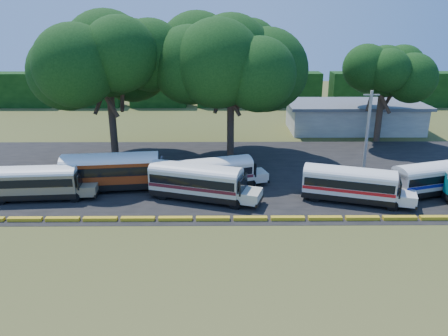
{
  "coord_description": "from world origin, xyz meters",
  "views": [
    {
      "loc": [
        -0.85,
        -30.61,
        15.48
      ],
      "look_at": [
        -0.57,
        6.0,
        2.7
      ],
      "focal_mm": 35.0,
      "sensor_mm": 36.0,
      "label": 1
    }
  ],
  "objects_px": {
    "bus_white_red": "(351,183)",
    "tree_west": "(107,54)",
    "bus_red": "(114,169)",
    "bus_cream_west": "(198,180)",
    "bus_beige": "(36,181)"
  },
  "relations": [
    {
      "from": "bus_cream_west",
      "to": "bus_white_red",
      "type": "distance_m",
      "value": 13.35
    },
    {
      "from": "bus_cream_west",
      "to": "bus_red",
      "type": "bearing_deg",
      "value": -179.04
    },
    {
      "from": "tree_west",
      "to": "bus_red",
      "type": "bearing_deg",
      "value": -77.43
    },
    {
      "from": "bus_white_red",
      "to": "bus_beige",
      "type": "bearing_deg",
      "value": -163.95
    },
    {
      "from": "bus_red",
      "to": "bus_white_red",
      "type": "height_order",
      "value": "bus_red"
    },
    {
      "from": "bus_red",
      "to": "bus_cream_west",
      "type": "distance_m",
      "value": 8.31
    },
    {
      "from": "bus_red",
      "to": "bus_white_red",
      "type": "xyz_separation_m",
      "value": [
        21.29,
        -2.94,
        -0.26
      ]
    },
    {
      "from": "tree_west",
      "to": "bus_white_red",
      "type": "bearing_deg",
      "value": -27.11
    },
    {
      "from": "bus_cream_west",
      "to": "tree_west",
      "type": "relative_size",
      "value": 0.63
    },
    {
      "from": "bus_red",
      "to": "tree_west",
      "type": "relative_size",
      "value": 0.68
    },
    {
      "from": "bus_red",
      "to": "bus_cream_west",
      "type": "bearing_deg",
      "value": -23.18
    },
    {
      "from": "bus_white_red",
      "to": "tree_west",
      "type": "distance_m",
      "value": 28.0
    },
    {
      "from": "bus_white_red",
      "to": "tree_west",
      "type": "height_order",
      "value": "tree_west"
    },
    {
      "from": "bus_white_red",
      "to": "bus_cream_west",
      "type": "bearing_deg",
      "value": -164.89
    },
    {
      "from": "bus_beige",
      "to": "tree_west",
      "type": "xyz_separation_m",
      "value": [
        4.35,
        11.22,
        9.95
      ]
    }
  ]
}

